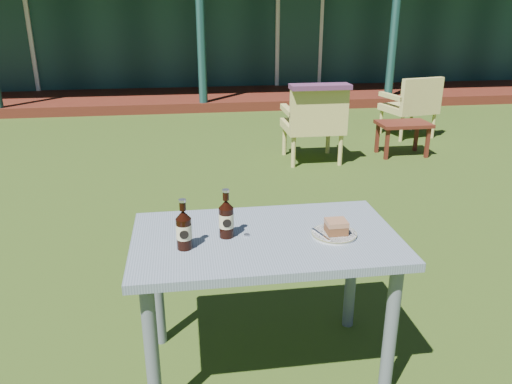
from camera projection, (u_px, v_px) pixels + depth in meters
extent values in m
plane|color=#334916|center=(233.00, 231.00, 3.99)|extent=(80.00, 80.00, 0.00)
cube|color=#153935|center=(193.00, 22.00, 12.33)|extent=(15.00, 6.00, 2.60)
cube|color=#501D13|center=(202.00, 99.00, 9.15)|extent=(15.00, 1.80, 0.16)
cylinder|color=#153935|center=(201.00, 36.00, 8.00)|extent=(0.14, 0.14, 2.45)
cylinder|color=#153935|center=(394.00, 35.00, 8.44)|extent=(0.14, 0.14, 2.45)
cube|color=white|center=(7.00, 45.00, 9.17)|extent=(0.95, 0.06, 2.00)
cube|color=#193D38|center=(6.00, 45.00, 9.14)|extent=(0.80, 0.04, 1.85)
cube|color=white|center=(299.00, 42.00, 9.91)|extent=(0.95, 0.06, 2.00)
cube|color=#193D38|center=(299.00, 42.00, 9.88)|extent=(0.80, 0.04, 1.85)
cube|color=slate|center=(266.00, 240.00, 2.26)|extent=(1.20, 0.70, 0.04)
cylinder|color=slate|center=(152.00, 354.00, 2.07)|extent=(0.06, 0.06, 0.68)
cylinder|color=slate|center=(390.00, 332.00, 2.21)|extent=(0.06, 0.06, 0.68)
cylinder|color=slate|center=(157.00, 286.00, 2.57)|extent=(0.06, 0.06, 0.68)
cylinder|color=slate|center=(351.00, 272.00, 2.71)|extent=(0.06, 0.06, 0.68)
cylinder|color=silver|center=(334.00, 234.00, 2.25)|extent=(0.20, 0.20, 0.01)
cylinder|color=olive|center=(334.00, 233.00, 2.25)|extent=(0.20, 0.20, 0.00)
cube|color=brown|center=(336.00, 229.00, 2.24)|extent=(0.09, 0.08, 0.04)
cube|color=#996644|center=(336.00, 223.00, 2.23)|extent=(0.09, 0.09, 0.02)
cube|color=silver|center=(321.00, 234.00, 2.23)|extent=(0.05, 0.14, 0.00)
cylinder|color=black|center=(226.00, 222.00, 2.22)|extent=(0.07, 0.07, 0.14)
cone|color=black|center=(226.00, 204.00, 2.19)|extent=(0.07, 0.07, 0.04)
cylinder|color=black|center=(226.00, 196.00, 2.18)|extent=(0.03, 0.03, 0.04)
cylinder|color=silver|center=(226.00, 191.00, 2.17)|extent=(0.03, 0.03, 0.01)
cylinder|color=beige|center=(226.00, 220.00, 2.22)|extent=(0.07, 0.07, 0.06)
cylinder|color=black|center=(227.00, 223.00, 2.19)|extent=(0.04, 0.00, 0.04)
cylinder|color=black|center=(184.00, 234.00, 2.12)|extent=(0.07, 0.07, 0.14)
cone|color=black|center=(183.00, 215.00, 2.08)|extent=(0.07, 0.07, 0.04)
cylinder|color=black|center=(183.00, 206.00, 2.07)|extent=(0.03, 0.03, 0.04)
cylinder|color=silver|center=(182.00, 201.00, 2.06)|extent=(0.03, 0.03, 0.01)
cylinder|color=beige|center=(184.00, 231.00, 2.11)|extent=(0.07, 0.07, 0.06)
cylinder|color=black|center=(184.00, 235.00, 2.08)|extent=(0.04, 0.00, 0.04)
cylinder|color=silver|center=(247.00, 235.00, 2.25)|extent=(0.03, 0.03, 0.01)
cube|color=tan|center=(312.00, 126.00, 5.69)|extent=(0.64, 0.60, 0.09)
cube|color=tan|center=(319.00, 109.00, 5.36)|extent=(0.64, 0.08, 0.42)
cube|color=tan|center=(337.00, 109.00, 5.68)|extent=(0.07, 0.56, 0.06)
cube|color=tan|center=(288.00, 111.00, 5.60)|extent=(0.07, 0.56, 0.06)
cylinder|color=tan|center=(328.00, 139.00, 6.04)|extent=(0.05, 0.05, 0.35)
cylinder|color=tan|center=(284.00, 141.00, 5.96)|extent=(0.05, 0.05, 0.35)
cylinder|color=tan|center=(340.00, 150.00, 5.57)|extent=(0.05, 0.05, 0.35)
cylinder|color=tan|center=(293.00, 152.00, 5.50)|extent=(0.05, 0.05, 0.35)
cube|color=tan|center=(408.00, 108.00, 6.77)|extent=(0.71, 0.68, 0.08)
cube|color=tan|center=(422.00, 93.00, 6.47)|extent=(0.61, 0.20, 0.40)
cube|color=tan|center=(425.00, 94.00, 6.82)|extent=(0.18, 0.53, 0.06)
cube|color=tan|center=(392.00, 97.00, 6.64)|extent=(0.18, 0.53, 0.06)
cylinder|color=tan|center=(411.00, 119.00, 7.14)|extent=(0.05, 0.05, 0.34)
cylinder|color=tan|center=(381.00, 122.00, 6.97)|extent=(0.05, 0.05, 0.34)
cylinder|color=tan|center=(433.00, 126.00, 6.72)|extent=(0.05, 0.05, 0.34)
cylinder|color=tan|center=(401.00, 129.00, 6.56)|extent=(0.05, 0.05, 0.34)
cube|color=#562C4C|center=(320.00, 87.00, 5.28)|extent=(0.65, 0.22, 0.05)
cube|color=#501D13|center=(404.00, 124.00, 5.88)|extent=(0.60, 0.40, 0.04)
cube|color=#501D13|center=(387.00, 144.00, 5.78)|extent=(0.04, 0.04, 0.36)
cube|color=#501D13|center=(427.00, 143.00, 5.85)|extent=(0.04, 0.04, 0.36)
cube|color=#501D13|center=(377.00, 138.00, 6.06)|extent=(0.04, 0.04, 0.36)
cube|color=#501D13|center=(416.00, 137.00, 6.13)|extent=(0.04, 0.04, 0.36)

